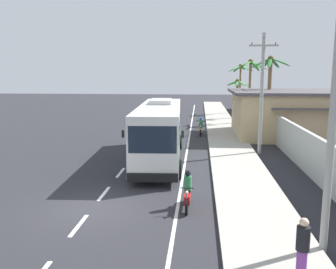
% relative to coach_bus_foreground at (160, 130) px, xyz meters
% --- Properties ---
extents(ground_plane, '(160.00, 160.00, 0.00)m').
position_rel_coach_bus_foreground_xyz_m(ground_plane, '(-1.91, -8.78, -2.00)').
color(ground_plane, '#28282D').
extents(sidewalk_kerb, '(3.20, 90.00, 0.14)m').
position_rel_coach_bus_foreground_xyz_m(sidewalk_kerb, '(4.89, 1.22, -1.93)').
color(sidewalk_kerb, '#A8A399').
rests_on(sidewalk_kerb, ground).
extents(lane_markings, '(3.73, 71.28, 0.01)m').
position_rel_coach_bus_foreground_xyz_m(lane_markings, '(0.25, 6.08, -2.00)').
color(lane_markings, white).
rests_on(lane_markings, ground).
extents(boundary_wall, '(0.24, 60.00, 2.35)m').
position_rel_coach_bus_foreground_xyz_m(boundary_wall, '(8.69, 5.22, -0.83)').
color(boundary_wall, '#B2B2AD').
rests_on(boundary_wall, ground).
extents(coach_bus_foreground, '(3.40, 12.21, 3.85)m').
position_rel_coach_bus_foreground_xyz_m(coach_bus_foreground, '(0.00, 0.00, 0.00)').
color(coach_bus_foreground, silver).
rests_on(coach_bus_foreground, ground).
extents(motorcycle_beside_bus, '(0.56, 1.96, 1.62)m').
position_rel_coach_bus_foreground_xyz_m(motorcycle_beside_bus, '(2.67, 9.79, -1.34)').
color(motorcycle_beside_bus, black).
rests_on(motorcycle_beside_bus, ground).
extents(motorcycle_trailing, '(0.56, 1.96, 1.61)m').
position_rel_coach_bus_foreground_xyz_m(motorcycle_trailing, '(2.08, -8.40, -1.35)').
color(motorcycle_trailing, black).
rests_on(motorcycle_trailing, ground).
extents(pedestrian_near_kerb, '(0.36, 0.36, 1.74)m').
position_rel_coach_bus_foreground_xyz_m(pedestrian_near_kerb, '(5.32, -13.75, -0.94)').
color(pedestrian_near_kerb, '#75388E').
rests_on(pedestrian_near_kerb, sidewalk_kerb).
extents(utility_pole_nearest, '(2.52, 0.24, 9.14)m').
position_rel_coach_bus_foreground_xyz_m(utility_pole_nearest, '(6.52, -11.85, 2.80)').
color(utility_pole_nearest, '#9E9E99').
rests_on(utility_pole_nearest, ground).
extents(utility_pole_mid, '(1.94, 0.24, 8.26)m').
position_rel_coach_bus_foreground_xyz_m(utility_pole_mid, '(6.76, 2.44, 2.33)').
color(utility_pole_mid, '#9E9E99').
rests_on(utility_pole_mid, ground).
extents(palm_nearest, '(2.76, 2.77, 4.88)m').
position_rel_coach_bus_foreground_xyz_m(palm_nearest, '(7.06, 21.87, 1.53)').
color(palm_nearest, brown).
rests_on(palm_nearest, ground).
extents(palm_second, '(3.73, 3.72, 7.18)m').
position_rel_coach_bus_foreground_xyz_m(palm_second, '(9.01, 11.91, 2.94)').
color(palm_second, brown).
rests_on(palm_second, ground).
extents(palm_third, '(3.88, 3.66, 7.09)m').
position_rel_coach_bus_foreground_xyz_m(palm_third, '(8.03, 18.11, 3.23)').
color(palm_third, brown).
rests_on(palm_third, ground).
extents(palm_fourth, '(3.55, 3.35, 6.77)m').
position_rel_coach_bus_foreground_xyz_m(palm_fourth, '(8.02, 28.01, 3.13)').
color(palm_fourth, brown).
rests_on(palm_fourth, ground).
extents(roadside_building, '(16.27, 9.39, 4.07)m').
position_rel_coach_bus_foreground_xyz_m(roadside_building, '(13.48, 10.01, 0.05)').
color(roadside_building, tan).
rests_on(roadside_building, ground).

